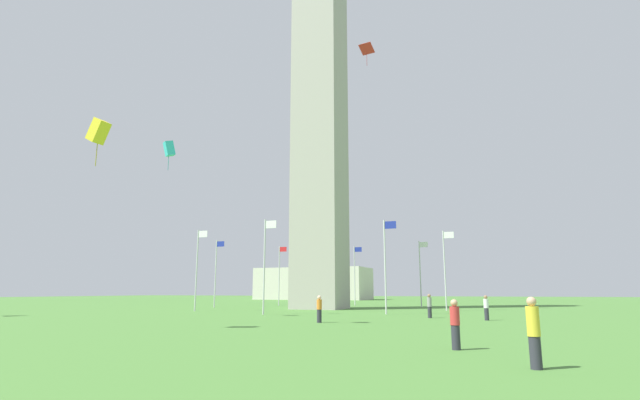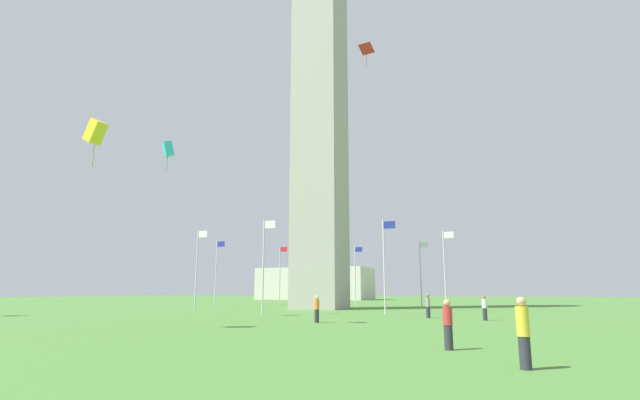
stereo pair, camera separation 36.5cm
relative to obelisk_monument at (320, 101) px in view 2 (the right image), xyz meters
The scene contains 19 objects.
ground_plane 23.89m from the obelisk_monument, ahead, with size 260.00×260.00×0.00m, color #477A33.
obelisk_monument is the anchor object (origin of this frame).
flagpole_n 23.71m from the obelisk_monument, ahead, with size 1.12×0.14×7.95m.
flagpole_ne 23.70m from the obelisk_monument, 44.82° to the left, with size 1.12×0.14×7.95m.
flagpole_e 23.68m from the obelisk_monument, 89.74° to the left, with size 1.12×0.14×7.95m.
flagpole_se 23.65m from the obelisk_monument, 134.82° to the left, with size 1.12×0.14×7.95m.
flagpole_s 23.64m from the obelisk_monument, behind, with size 1.12×0.14×7.95m.
flagpole_sw 23.65m from the obelisk_monument, 134.82° to the right, with size 1.12×0.14×7.95m.
flagpole_w 23.68m from the obelisk_monument, 89.74° to the right, with size 1.12×0.14×7.95m.
flagpole_nw 23.70m from the obelisk_monument, 44.82° to the right, with size 1.12×0.14×7.95m.
person_white_shirt 32.78m from the obelisk_monument, 40.96° to the right, with size 0.32×0.32×1.64m.
person_yellow_shirt 46.96m from the obelisk_monument, 61.82° to the right, with size 0.32×0.32×1.78m.
person_orange_shirt 32.43m from the obelisk_monument, 69.53° to the right, with size 0.32×0.32×1.65m.
person_gray_shirt 30.05m from the obelisk_monument, 45.04° to the right, with size 0.32×0.32×1.71m.
person_red_shirt 43.49m from the obelisk_monument, 62.36° to the right, with size 0.32×0.32×1.65m.
kite_yellow_box 34.28m from the obelisk_monument, 91.15° to the right, with size 1.21×0.78×2.58m.
kite_cyan_box 23.98m from the obelisk_monument, 102.66° to the right, with size 0.99×1.06×2.32m.
kite_red_diamond 8.03m from the obelisk_monument, 19.64° to the right, with size 1.65×1.52×2.39m.
distant_building 60.96m from the obelisk_monument, 112.00° to the left, with size 24.90×12.06×7.03m.
Camera 2 is at (18.99, -49.54, 1.93)m, focal length 26.79 mm.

